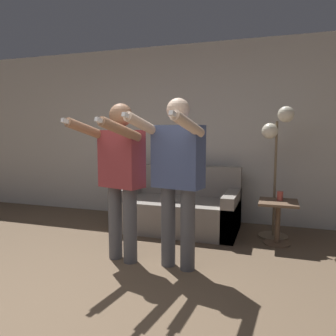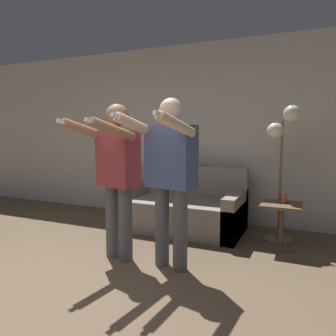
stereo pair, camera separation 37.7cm
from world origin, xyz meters
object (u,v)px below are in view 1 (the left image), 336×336
Objects in this scene: couch at (178,209)px; cat at (171,159)px; side_table at (278,214)px; person_right at (177,170)px; person_left at (120,170)px; cup at (280,196)px; floor_lamp at (277,143)px.

couch is 0.76m from cat.
person_right is at bearing -132.18° from side_table.
person_left is at bearing -168.08° from person_right.
couch is 3.39× the size of cat.
cup is (1.52, -0.51, -0.36)m from cat.
floor_lamp reaches higher than cat.
person_left is 0.98× the size of floor_lamp.
floor_lamp is at bearing 98.44° from side_table.
person_right is at bearing 15.80° from person_left.
floor_lamp reaches higher than person_left.
floor_lamp is at bearing 1.41° from couch.
couch reaches higher than side_table.
person_left is at bearing -90.84° from cat.
couch is at bearing -178.59° from floor_lamp.
person_left is 0.59m from person_right.
cat is (0.02, 1.58, -0.01)m from person_left.
couch reaches higher than cup.
side_table is at bearing -20.38° from cat.
cup is (1.31, -0.19, 0.30)m from couch.
cat reaches higher than cup.
person_right reaches higher than person_left.
floor_lamp is at bearing 104.45° from cup.
couch is 1.48m from person_right.
floor_lamp is at bearing 67.24° from person_right.
couch is 1.55m from floor_lamp.
floor_lamp reaches higher than side_table.
floor_lamp is at bearing -11.38° from cat.
cup is (0.02, 0.04, 0.20)m from side_table.
couch is at bearing 95.34° from person_left.
couch is at bearing -57.34° from cat.
person_right is at bearing -124.64° from floor_lamp.
side_table is at bearing -10.19° from couch.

